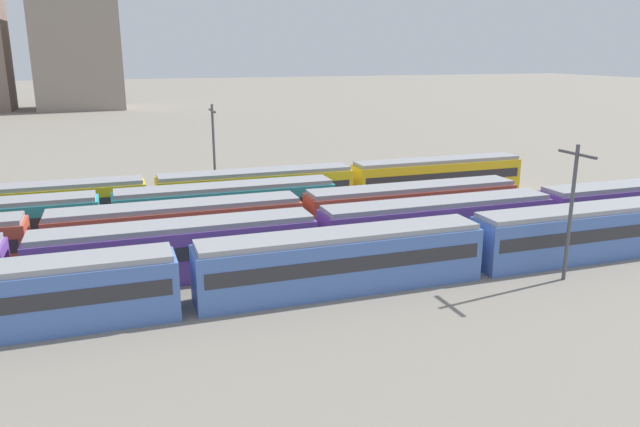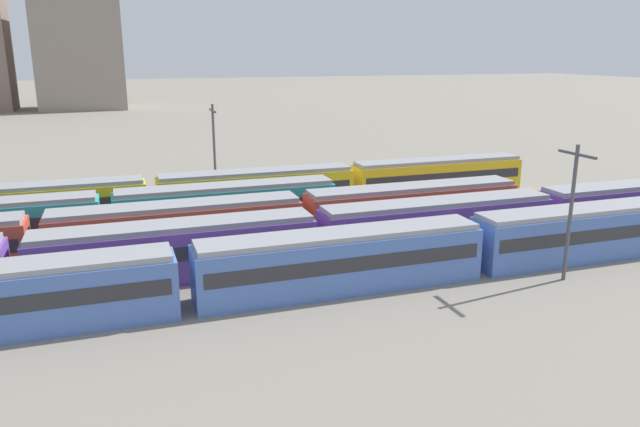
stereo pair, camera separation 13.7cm
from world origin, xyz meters
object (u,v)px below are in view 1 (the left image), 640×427
object	(u,v)px
train_track_2	(178,228)
train_track_4	(151,197)
train_track_1	(543,213)
train_track_0	(342,260)
catenary_pole_2	(571,206)
catenary_pole_1	(214,150)

from	to	relation	value
train_track_2	train_track_4	distance (m)	10.47
train_track_1	train_track_2	world-z (taller)	same
train_track_1	train_track_0	bearing A→B (deg)	-164.74
train_track_1	train_track_4	distance (m)	32.88
train_track_4	catenary_pole_2	size ratio (longest dim) A/B	8.50
train_track_2	train_track_4	xyz separation A→B (m)	(-1.20, 10.40, 0.00)
train_track_2	train_track_0	bearing A→B (deg)	-50.13
train_track_2	catenary_pole_2	xyz separation A→B (m)	(22.90, -13.49, 3.02)
train_track_2	catenary_pole_1	bearing A→B (deg)	69.58
train_track_4	catenary_pole_2	distance (m)	34.07
train_track_1	train_track_2	distance (m)	28.23
catenary_pole_2	catenary_pole_1	bearing A→B (deg)	123.99
train_track_2	catenary_pole_1	world-z (taller)	catenary_pole_1
train_track_2	catenary_pole_1	size ratio (longest dim) A/B	5.81
train_track_0	train_track_1	world-z (taller)	same
train_track_2	train_track_4	world-z (taller)	same
train_track_4	catenary_pole_2	world-z (taller)	catenary_pole_2
train_track_0	train_track_1	bearing A→B (deg)	15.26
train_track_0	train_track_2	world-z (taller)	same
train_track_0	train_track_4	bearing A→B (deg)	115.43
catenary_pole_1	catenary_pole_2	xyz separation A→B (m)	(17.99, -26.68, -0.42)
train_track_1	catenary_pole_2	bearing A→B (deg)	-120.31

